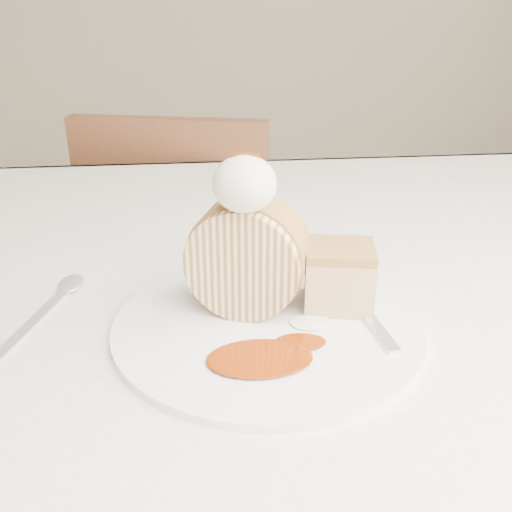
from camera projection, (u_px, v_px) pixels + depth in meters
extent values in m
cube|color=white|center=(208.00, 278.00, 0.67)|extent=(1.40, 0.90, 0.04)
cube|color=white|center=(203.00, 232.00, 1.12)|extent=(1.40, 0.01, 0.28)
cylinder|color=brown|center=(498.00, 343.00, 1.22)|extent=(0.06, 0.06, 0.71)
cube|color=brown|center=(197.00, 279.00, 1.41)|extent=(0.47, 0.47, 0.04)
cube|color=brown|center=(172.00, 219.00, 1.16)|extent=(0.39, 0.13, 0.41)
cylinder|color=brown|center=(271.00, 322.00, 1.62)|extent=(0.03, 0.03, 0.38)
cylinder|color=brown|center=(158.00, 313.00, 1.67)|extent=(0.03, 0.03, 0.38)
cylinder|color=brown|center=(254.00, 395.00, 1.32)|extent=(0.03, 0.03, 0.38)
cylinder|color=brown|center=(117.00, 383.00, 1.37)|extent=(0.03, 0.03, 0.38)
cylinder|color=white|center=(268.00, 324.00, 0.53)|extent=(0.34, 0.34, 0.01)
cylinder|color=beige|center=(247.00, 257.00, 0.53)|extent=(0.12, 0.09, 0.11)
cube|color=#AB7B40|center=(339.00, 280.00, 0.55)|extent=(0.07, 0.07, 0.05)
ellipsoid|color=silver|center=(244.00, 184.00, 0.48)|extent=(0.06, 0.06, 0.05)
ellipsoid|color=#7C2805|center=(245.00, 150.00, 0.47)|extent=(0.03, 0.02, 0.01)
cube|color=silver|center=(367.00, 316.00, 0.53)|extent=(0.04, 0.17, 0.00)
cube|color=silver|center=(33.00, 323.00, 0.54)|extent=(0.06, 0.15, 0.00)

